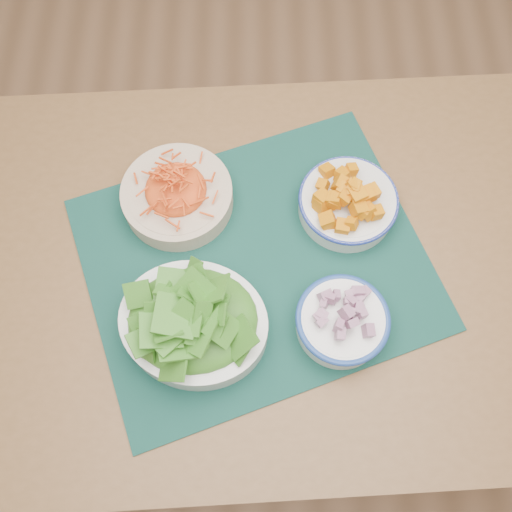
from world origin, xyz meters
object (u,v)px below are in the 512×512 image
(carrot_bowl, at_px, (177,192))
(onion_bowl, at_px, (342,321))
(squash_bowl, at_px, (349,199))
(lettuce_bowl, at_px, (193,320))
(table, at_px, (297,280))
(placemat, at_px, (256,263))

(carrot_bowl, xyz_separation_m, onion_bowl, (0.28, -0.24, -0.00))
(squash_bowl, distance_m, lettuce_bowl, 0.35)
(table, xyz_separation_m, lettuce_bowl, (-0.18, -0.13, 0.16))
(squash_bowl, relative_size, onion_bowl, 1.15)
(placemat, relative_size, carrot_bowl, 2.19)
(placemat, distance_m, carrot_bowl, 0.19)
(onion_bowl, bearing_deg, table, 115.66)
(placemat, bearing_deg, squash_bowl, 12.13)
(placemat, distance_m, squash_bowl, 0.20)
(carrot_bowl, distance_m, onion_bowl, 0.37)
(table, bearing_deg, lettuce_bowl, -148.33)
(carrot_bowl, distance_m, squash_bowl, 0.31)
(carrot_bowl, relative_size, onion_bowl, 1.64)
(placemat, height_order, onion_bowl, onion_bowl)
(placemat, height_order, carrot_bowl, carrot_bowl)
(table, height_order, squash_bowl, squash_bowl)
(table, xyz_separation_m, squash_bowl, (0.09, 0.10, 0.15))
(squash_bowl, bearing_deg, lettuce_bowl, -140.05)
(table, bearing_deg, onion_bowl, -67.21)
(carrot_bowl, relative_size, squash_bowl, 1.42)
(carrot_bowl, bearing_deg, lettuce_bowl, -80.63)
(table, distance_m, squash_bowl, 0.20)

